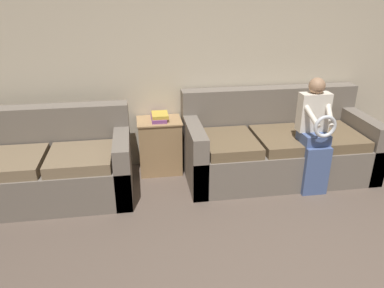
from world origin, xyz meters
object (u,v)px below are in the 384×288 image
at_px(couch_main, 276,146).
at_px(couch_side, 51,167).
at_px(side_shelf, 160,145).
at_px(book_stack, 159,117).
at_px(child_left_seated, 315,132).

height_order(couch_main, couch_side, couch_main).
relative_size(side_shelf, book_stack, 2.10).
bearing_deg(couch_main, couch_side, -176.96).
distance_m(side_shelf, book_stack, 0.35).
bearing_deg(couch_main, side_shelf, 169.49).
bearing_deg(child_left_seated, couch_side, 174.15).
height_order(couch_side, side_shelf, couch_side).
xyz_separation_m(couch_side, side_shelf, (1.15, 0.38, 0.01)).
bearing_deg(book_stack, child_left_seated, -23.05).
relative_size(couch_side, side_shelf, 2.57).
bearing_deg(couch_main, book_stack, 169.17).
height_order(side_shelf, book_stack, book_stack).
bearing_deg(couch_side, child_left_seated, -5.85).
bearing_deg(child_left_seated, side_shelf, 157.22).
xyz_separation_m(couch_main, side_shelf, (-1.32, 0.24, 0.00)).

